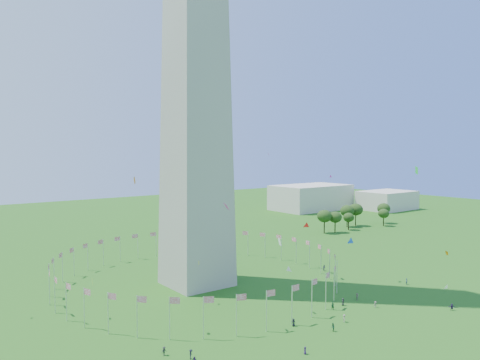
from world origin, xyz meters
The scene contains 7 objects.
ground centered at (0.00, 0.00, 0.00)m, with size 600.00×600.00×0.00m, color #1C5112.
flag_ring centered at (0.00, 50.00, 4.50)m, with size 80.24×80.24×9.00m.
gov_building_east_a centered at (150.00, 150.00, 8.00)m, with size 50.00×30.00×16.00m, color beige.
gov_building_east_b centered at (190.00, 120.00, 6.00)m, with size 35.00×25.00×12.00m, color beige.
crowd centered at (11.43, 3.01, 0.90)m, with size 86.15×70.48×1.95m.
kites_aloft centered at (13.00, 23.24, 18.77)m, with size 106.63×66.95×34.30m.
tree_line_east centered at (114.21, 85.94, 5.19)m, with size 54.01×15.73×11.31m.
Camera 1 is at (-71.04, -64.44, 39.30)m, focal length 35.00 mm.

